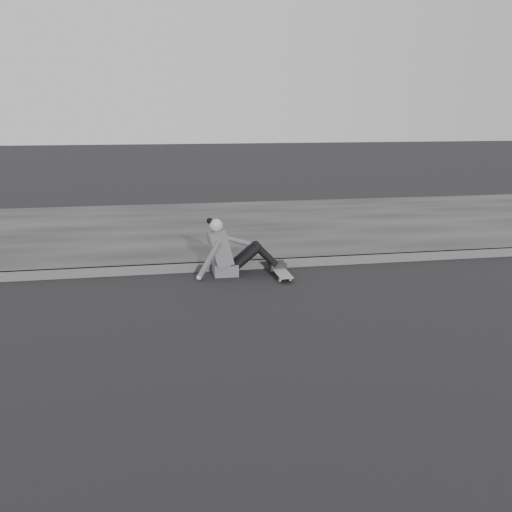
% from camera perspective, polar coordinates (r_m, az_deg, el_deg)
% --- Properties ---
extents(curb, '(24.00, 0.16, 0.12)m').
position_cam_1_polar(curb, '(9.92, 17.00, 0.02)').
color(curb, '#4D4D4D').
rests_on(curb, ground).
extents(sidewalk, '(24.00, 6.00, 0.12)m').
position_cam_1_polar(sidewalk, '(12.61, 10.71, 3.31)').
color(sidewalk, '#333333').
rests_on(sidewalk, ground).
extents(skateboard, '(0.20, 0.78, 0.09)m').
position_cam_1_polar(skateboard, '(8.49, 2.50, -1.60)').
color(skateboard, '#989893').
rests_on(skateboard, ground).
extents(seated_woman, '(1.38, 0.46, 0.88)m').
position_cam_1_polar(seated_woman, '(8.52, -2.67, 0.46)').
color(seated_woman, '#505053').
rests_on(seated_woman, ground).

